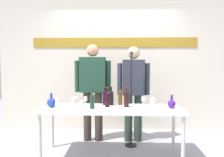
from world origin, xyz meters
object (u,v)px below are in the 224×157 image
object	(u,v)px
presenter_left	(93,85)
presenter_right	(133,88)
wine_bottle_1	(111,97)
wine_glass_right_0	(154,102)
wine_glass_left_3	(82,104)
decanter_blue_right	(172,104)
wine_glass_left_1	(57,102)
microphone_stand	(131,114)
wine_glass_left_4	(74,101)
wine_glass_right_2	(143,99)
wine_bottle_0	(105,97)
display_table	(112,112)
wine_bottle_5	(120,97)
decanter_blue_left	(51,102)
wine_bottle_4	(126,98)
wine_glass_right_1	(152,100)
wine_glass_left_0	(86,99)
wine_bottle_2	(92,100)
wine_glass_left_2	(75,99)
wine_bottle_3	(107,99)

from	to	relation	value
presenter_left	presenter_right	distance (m)	0.73
wine_bottle_1	wine_glass_right_0	bearing A→B (deg)	-27.79
wine_glass_left_3	wine_glass_right_0	bearing A→B (deg)	7.90
decanter_blue_right	wine_glass_left_1	xyz separation A→B (m)	(-1.70, -0.11, 0.04)
microphone_stand	wine_glass_left_3	bearing A→B (deg)	-137.69
wine_glass_left_4	wine_glass_right_2	bearing A→B (deg)	19.52
presenter_right	wine_bottle_0	world-z (taller)	presenter_right
display_table	wine_bottle_1	xyz separation A→B (m)	(-0.02, 0.22, 0.19)
wine_glass_right_2	presenter_left	bearing A→B (deg)	156.82
wine_bottle_5	microphone_stand	size ratio (longest dim) A/B	0.19
decanter_blue_left	wine_bottle_4	xyz separation A→B (m)	(1.15, 0.06, 0.06)
wine_glass_right_2	wine_bottle_5	bearing A→B (deg)	-175.40
display_table	wine_glass_right_0	world-z (taller)	wine_glass_right_0
presenter_right	wine_glass_right_0	world-z (taller)	presenter_right
wine_glass_left_4	wine_glass_right_1	distance (m)	1.19
presenter_right	presenter_left	bearing A→B (deg)	-180.00
decanter_blue_right	wine_glass_left_0	world-z (taller)	decanter_blue_right
wine_glass_left_0	microphone_stand	size ratio (longest dim) A/B	0.09
display_table	wine_glass_right_0	size ratio (longest dim) A/B	13.06
wine_bottle_0	wine_glass_left_1	bearing A→B (deg)	-154.13
wine_bottle_2	wine_glass_left_4	bearing A→B (deg)	-173.32
wine_bottle_0	wine_glass_left_2	xyz separation A→B (m)	(-0.46, -0.09, -0.02)
wine_glass_left_1	wine_bottle_4	bearing A→B (deg)	9.48
display_table	wine_bottle_2	size ratio (longest dim) A/B	7.44
wine_bottle_2	wine_glass_right_2	bearing A→B (deg)	23.56
wine_bottle_5	wine_glass_right_1	bearing A→B (deg)	-18.96
wine_bottle_1	wine_glass_right_1	world-z (taller)	wine_bottle_1
display_table	wine_glass_right_2	bearing A→B (deg)	28.60
presenter_right	wine_glass_left_4	size ratio (longest dim) A/B	10.67
decanter_blue_left	wine_bottle_3	size ratio (longest dim) A/B	0.71
presenter_right	wine_bottle_5	distance (m)	0.47
wine_glass_left_4	decanter_blue_right	bearing A→B (deg)	4.51
presenter_right	wine_glass_left_4	bearing A→B (deg)	-140.90
wine_glass_left_4	decanter_blue_left	bearing A→B (deg)	162.55
wine_glass_left_3	wine_glass_right_2	world-z (taller)	wine_glass_left_3
wine_bottle_1	wine_glass_right_2	bearing A→B (deg)	6.07
presenter_left	wine_bottle_2	size ratio (longest dim) A/B	6.05
wine_glass_left_4	display_table	bearing A→B (deg)	10.31
wine_glass_left_0	wine_glass_right_1	world-z (taller)	wine_glass_right_1
decanter_blue_left	wine_bottle_5	world-z (taller)	wine_bottle_5
wine_bottle_2	wine_glass_right_0	xyz separation A→B (m)	(0.90, -0.04, -0.01)
wine_glass_left_4	wine_glass_right_0	size ratio (longest dim) A/B	0.97
wine_bottle_5	wine_glass_left_0	xyz separation A→B (m)	(-0.56, -0.04, -0.03)
presenter_right	wine_glass_right_1	distance (m)	0.64
decanter_blue_right	wine_glass_right_2	world-z (taller)	decanter_blue_right
decanter_blue_right	wine_glass_right_1	xyz separation A→B (m)	(-0.28, 0.06, 0.05)
wine_bottle_2	wine_glass_left_2	bearing A→B (deg)	144.35
wine_glass_left_3	wine_glass_right_1	xyz separation A→B (m)	(1.03, 0.33, 0.01)
display_table	decanter_blue_right	xyz separation A→B (m)	(0.90, 0.01, 0.12)
wine_bottle_1	wine_glass_left_3	distance (m)	0.61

